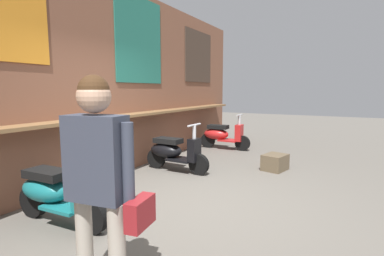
% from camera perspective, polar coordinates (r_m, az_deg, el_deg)
% --- Properties ---
extents(ground_plane, '(32.66, 32.66, 0.00)m').
position_cam_1_polar(ground_plane, '(4.33, -0.84, -14.32)').
color(ground_plane, '#605B54').
extents(market_stall_facade, '(11.66, 0.61, 3.56)m').
position_cam_1_polar(market_stall_facade, '(5.31, -20.46, 8.88)').
color(market_stall_facade, brown).
rests_on(market_stall_facade, ground_plane).
extents(scooter_teal, '(0.46, 1.40, 0.97)m').
position_cam_1_polar(scooter_teal, '(3.95, -24.99, -11.22)').
color(scooter_teal, '#197075').
rests_on(scooter_teal, ground_plane).
extents(scooter_black, '(0.46, 1.40, 0.97)m').
position_cam_1_polar(scooter_black, '(5.86, -3.68, -4.59)').
color(scooter_black, black).
rests_on(scooter_black, ground_plane).
extents(scooter_red, '(0.46, 1.40, 0.97)m').
position_cam_1_polar(scooter_red, '(8.06, 5.84, -1.31)').
color(scooter_red, red).
rests_on(scooter_red, ground_plane).
extents(shopper_with_handbag, '(0.34, 0.67, 1.70)m').
position_cam_1_polar(shopper_with_handbag, '(2.14, -17.60, -8.11)').
color(shopper_with_handbag, '#ADA393').
rests_on(shopper_with_handbag, ground_plane).
extents(merchandise_crate, '(0.57, 0.50, 0.32)m').
position_cam_1_polar(merchandise_crate, '(6.17, 15.81, -6.42)').
color(merchandise_crate, brown).
rests_on(merchandise_crate, ground_plane).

